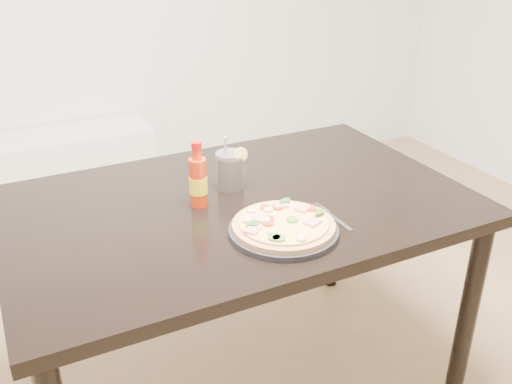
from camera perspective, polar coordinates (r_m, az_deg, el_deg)
name	(u,v)px	position (r m, az deg, el deg)	size (l,w,h in m)	color
dining_table	(239,224)	(1.79, -1.72, -3.20)	(1.40, 0.90, 0.75)	black
plate	(284,230)	(1.57, 2.77, -3.87)	(0.30, 0.30, 0.02)	black
pizza	(283,224)	(1.56, 2.71, -3.24)	(0.28, 0.28, 0.03)	tan
hot_sauce_bottle	(198,181)	(1.69, -5.81, 1.11)	(0.07, 0.07, 0.20)	red
cola_cup	(230,171)	(1.81, -2.61, 2.12)	(0.10, 0.09, 0.18)	black
fork	(331,216)	(1.67, 7.48, -2.37)	(0.02, 0.19, 0.00)	silver
media_console	(21,185)	(3.27, -22.41, 0.69)	(1.40, 0.34, 0.50)	white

